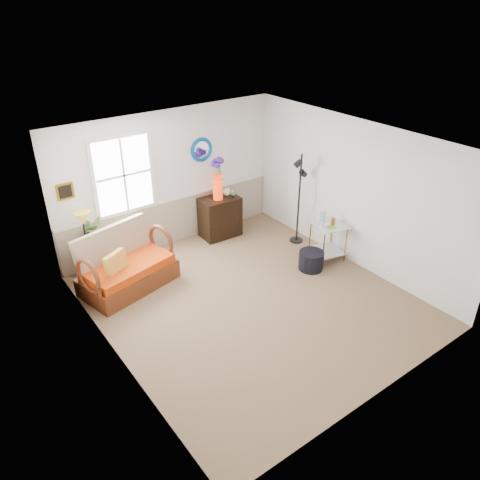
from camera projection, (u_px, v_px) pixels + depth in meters
floor at (251, 300)px, 7.57m from camera, size 4.50×5.00×0.01m
ceiling at (253, 144)px, 6.33m from camera, size 4.50×5.00×0.01m
walls at (252, 229)px, 6.95m from camera, size 4.51×5.01×2.60m
wainscot at (173, 221)px, 9.11m from camera, size 4.46×0.02×0.90m
chair_rail at (172, 199)px, 8.88m from camera, size 4.46×0.04×0.06m
window at (124, 175)px, 8.08m from camera, size 1.14×0.06×1.44m
picture at (65, 191)px, 7.58m from camera, size 0.28×0.03×0.28m
mirror at (201, 150)px, 8.85m from camera, size 0.47×0.07×0.47m
loveseat at (127, 261)px, 7.70m from camera, size 1.69×1.20×1.00m
throw_pillow at (117, 265)px, 7.49m from camera, size 0.43×0.29×0.43m
lamp_stand at (91, 257)px, 8.12m from camera, size 0.49×0.49×0.68m
table_lamp at (84, 226)px, 7.82m from camera, size 0.33×0.33×0.53m
potted_plant at (92, 228)px, 8.02m from camera, size 0.45×0.46×0.28m
cabinet at (220, 217)px, 9.35m from camera, size 0.79×0.54×0.82m
flower_vase at (218, 179)px, 8.92m from camera, size 0.26×0.26×0.82m
side_table at (328, 242)px, 8.58m from camera, size 0.67×0.67×0.70m
tabletop_items at (327, 219)px, 8.36m from camera, size 0.50×0.50×0.22m
floor_lamp at (299, 199)px, 8.90m from camera, size 0.32×0.32×1.80m
ottoman at (311, 260)px, 8.34m from camera, size 0.48×0.48×0.34m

